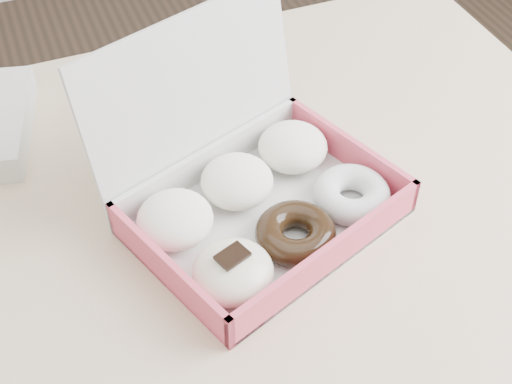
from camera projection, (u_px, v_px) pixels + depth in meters
name	position (u px, v px, depth m)	size (l,w,h in m)	color
table	(204.00, 239.00, 1.01)	(1.20, 0.80, 0.75)	tan
donut_box	(253.00, 195.00, 0.91)	(0.40, 0.37, 0.23)	silver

